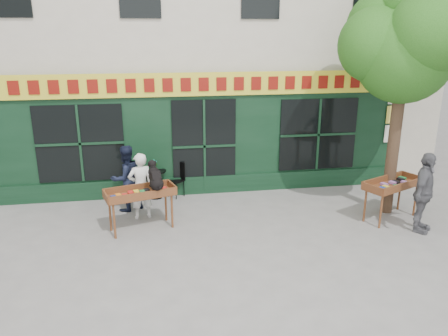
% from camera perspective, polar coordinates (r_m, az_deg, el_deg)
% --- Properties ---
extents(ground, '(80.00, 80.00, 0.00)m').
position_cam_1_polar(ground, '(10.04, -0.87, -7.89)').
color(ground, slate).
rests_on(ground, ground).
extents(building, '(14.00, 7.26, 10.00)m').
position_cam_1_polar(building, '(15.04, -4.57, 19.90)').
color(building, beige).
rests_on(building, ground).
extents(street_tree, '(3.05, 2.90, 5.60)m').
position_cam_1_polar(street_tree, '(10.93, 22.69, 15.17)').
color(street_tree, '#382619').
rests_on(street_tree, ground).
extents(book_cart_center, '(1.61, 1.01, 0.99)m').
position_cam_1_polar(book_cart_center, '(9.86, -10.89, -3.49)').
color(book_cart_center, brown).
rests_on(book_cart_center, ground).
extents(dog, '(0.49, 0.67, 0.60)m').
position_cam_1_polar(dog, '(9.66, -8.98, -0.89)').
color(dog, black).
rests_on(dog, book_cart_center).
extents(woman, '(0.67, 0.53, 1.61)m').
position_cam_1_polar(woman, '(10.48, -10.82, -2.33)').
color(woman, silver).
rests_on(woman, ground).
extents(book_cart_right, '(1.62, 1.18, 0.99)m').
position_cam_1_polar(book_cart_right, '(10.99, 21.16, -2.21)').
color(book_cart_right, brown).
rests_on(book_cart_right, ground).
extents(man_right, '(1.07, 1.06, 1.82)m').
position_cam_1_polar(man_right, '(10.52, 24.63, -2.97)').
color(man_right, '#55555A').
rests_on(man_right, ground).
extents(bistro_table, '(0.60, 0.60, 0.76)m').
position_cam_1_polar(bistro_table, '(11.79, -9.00, -1.36)').
color(bistro_table, black).
rests_on(bistro_table, ground).
extents(bistro_chair_left, '(0.39, 0.38, 0.95)m').
position_cam_1_polar(bistro_chair_left, '(11.81, -12.10, -1.43)').
color(bistro_chair_left, black).
rests_on(bistro_chair_left, ground).
extents(bistro_chair_right, '(0.51, 0.51, 0.95)m').
position_cam_1_polar(bistro_chair_right, '(11.86, -6.02, -1.06)').
color(bistro_chair_right, black).
rests_on(bistro_chair_right, ground).
extents(potted_plant, '(0.18, 0.14, 0.30)m').
position_cam_1_polar(potted_plant, '(11.68, -9.08, 0.37)').
color(potted_plant, gray).
rests_on(potted_plant, bistro_table).
extents(man_left, '(1.02, 0.96, 1.66)m').
position_cam_1_polar(man_left, '(11.03, -12.65, -1.31)').
color(man_left, black).
rests_on(man_left, ground).
extents(chalkboard, '(0.58, 0.27, 0.79)m').
position_cam_1_polar(chalkboard, '(11.83, -10.41, -2.11)').
color(chalkboard, black).
rests_on(chalkboard, ground).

